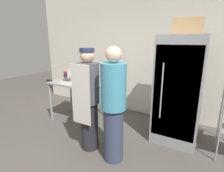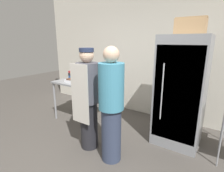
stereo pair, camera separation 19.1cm
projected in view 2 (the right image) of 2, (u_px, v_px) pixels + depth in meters
The scene contains 10 objects.
ground_plane at pixel (81, 172), 2.39m from camera, with size 14.00×14.00×0.00m, color #4C4742.
back_wall at pixel (153, 50), 3.95m from camera, with size 6.40×0.12×3.08m, color silver.
refrigerator at pixel (181, 92), 2.91m from camera, with size 0.74×0.72×1.83m.
prep_counter at pixel (82, 86), 3.81m from camera, with size 1.18×0.73×0.88m.
donut_box at pixel (72, 80), 3.75m from camera, with size 0.27×0.22×0.26m.
blender_pitcher at pixel (88, 77), 3.69m from camera, with size 0.11×0.11×0.28m.
binder_stack at pixel (76, 74), 4.16m from camera, with size 0.33×0.23×0.16m.
cardboard_storage_box at pixel (190, 26), 2.67m from camera, with size 0.45×0.27×0.26m.
person_baker at pixel (88, 99), 2.76m from camera, with size 0.35×0.37×1.64m.
person_customer at pixel (111, 106), 2.45m from camera, with size 0.36×0.36×1.68m.
Camera 2 is at (1.47, -1.44, 1.74)m, focal length 28.00 mm.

